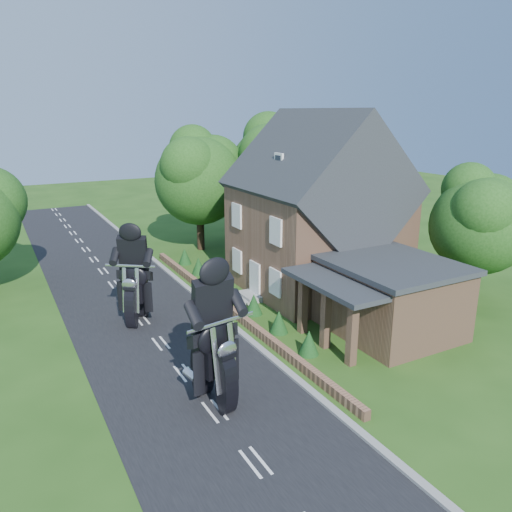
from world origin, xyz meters
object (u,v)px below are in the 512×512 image
garden_wall (228,308)px  house (317,215)px  annex (388,296)px  motorcycle_follow (137,308)px  motorcycle_lead (214,383)px

garden_wall → house: (6.19, 1.00, 4.14)m
annex → motorcycle_follow: annex is taller
motorcycle_lead → motorcycle_follow: bearing=-96.8°
garden_wall → motorcycle_follow: (-4.56, 0.80, 0.56)m
house → garden_wall: bearing=-170.8°
annex → garden_wall: bearing=133.8°
house → annex: bearing=-95.2°
garden_wall → house: bearing=9.2°
house → motorcycle_follow: bearing=-178.9°
house → motorcycle_lead: bearing=-140.2°
garden_wall → motorcycle_follow: size_ratio=13.46×
motorcycle_follow → garden_wall: bearing=-154.2°
garden_wall → house: house is taller
annex → motorcycle_lead: 9.88m
motorcycle_follow → annex: bearing=-177.4°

